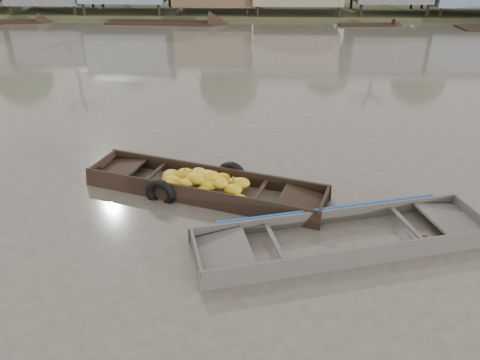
{
  "coord_description": "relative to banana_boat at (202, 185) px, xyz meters",
  "views": [
    {
      "loc": [
        -0.28,
        -8.67,
        6.21
      ],
      "look_at": [
        -0.67,
        1.19,
        0.8
      ],
      "focal_mm": 35.0,
      "sensor_mm": 36.0,
      "label": 1
    }
  ],
  "objects": [
    {
      "name": "viewer_boat",
      "position": [
        3.38,
        -2.1,
        -0.15
      ],
      "size": [
        6.88,
        3.43,
        0.54
      ],
      "rotation": [
        0.0,
        0.0,
        0.27
      ],
      "color": "#47423C",
      "rests_on": "ground"
    },
    {
      "name": "banana_boat",
      "position": [
        0.0,
        0.0,
        0.0
      ],
      "size": [
        6.54,
        3.36,
        0.89
      ],
      "rotation": [
        0.0,
        0.0,
        -0.3
      ],
      "color": "black",
      "rests_on": "ground"
    },
    {
      "name": "ground",
      "position": [
        1.72,
        -1.96,
        -0.2
      ],
      "size": [
        120.0,
        120.0,
        0.0
      ],
      "primitive_type": "plane",
      "color": "#4E473C",
      "rests_on": "ground"
    },
    {
      "name": "distant_boats",
      "position": [
        13.12,
        22.35,
        0.01
      ],
      "size": [
        49.26,
        14.66,
        1.38
      ],
      "color": "black",
      "rests_on": "ground"
    }
  ]
}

